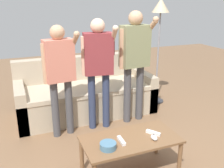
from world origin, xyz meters
TOP-DOWN VIEW (x-y plane):
  - ground_plane at (0.00, 0.00)m, footprint 12.00×12.00m
  - couch at (-0.11, 1.45)m, footprint 2.09×0.89m
  - coffee_table at (-0.11, -0.20)m, footprint 0.97×0.50m
  - snack_bowl at (-0.39, -0.29)m, footprint 0.16×0.16m
  - game_remote_nunchuk at (0.09, -0.31)m, footprint 0.06×0.09m
  - floor_lamp at (1.16, 1.41)m, footprint 0.28×0.28m
  - player_left at (-0.59, 0.86)m, footprint 0.45×0.30m
  - player_center at (-0.07, 0.88)m, footprint 0.44×0.36m
  - player_right at (0.47, 0.90)m, footprint 0.48×0.32m
  - game_remote_wand_near at (-0.23, -0.23)m, footprint 0.04×0.16m
  - game_remote_wand_far at (0.14, -0.21)m, footprint 0.12×0.15m

SIDE VIEW (x-z plane):
  - ground_plane at x=0.00m, z-range 0.00..0.00m
  - couch at x=-0.11m, z-range -0.13..0.72m
  - coffee_table at x=-0.11m, z-range 0.15..0.57m
  - game_remote_wand_near at x=-0.23m, z-range 0.41..0.45m
  - game_remote_wand_far at x=0.14m, z-range 0.41..0.45m
  - game_remote_nunchuk at x=0.09m, z-range 0.41..0.47m
  - snack_bowl at x=-0.39m, z-range 0.41..0.47m
  - player_left at x=-0.59m, z-range 0.19..1.63m
  - player_center at x=-0.07m, z-range 0.19..1.70m
  - player_right at x=0.47m, z-range 0.21..1.80m
  - floor_lamp at x=1.16m, z-range 0.59..2.33m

